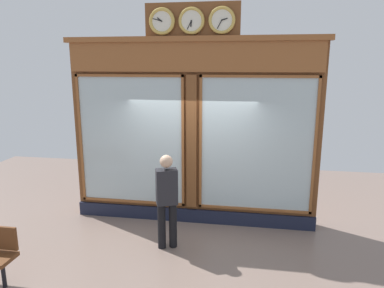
# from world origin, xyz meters

# --- Properties ---
(shop_facade) EXTENTS (4.98, 0.42, 4.28)m
(shop_facade) POSITION_xyz_m (0.00, -0.12, 1.88)
(shop_facade) COLOR brown
(shop_facade) RESTS_ON ground_plane
(pedestrian) EXTENTS (0.42, 0.34, 1.69)m
(pedestrian) POSITION_xyz_m (0.26, 1.11, 0.93)
(pedestrian) COLOR black
(pedestrian) RESTS_ON ground_plane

